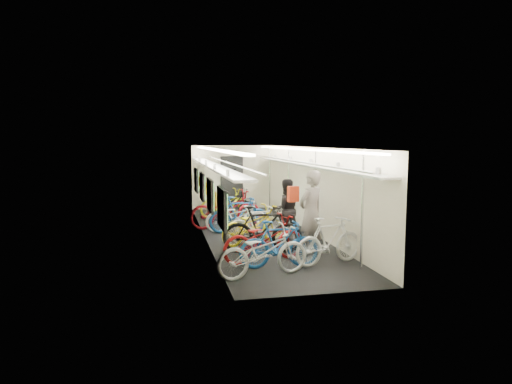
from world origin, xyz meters
name	(u,v)px	position (x,y,z in m)	size (l,w,h in m)	color
train_car_shell	(242,173)	(-0.36, 0.71, 1.66)	(10.00, 10.00, 10.00)	black
bicycle_0	(263,252)	(-0.76, -3.83, 0.49)	(0.65, 1.87, 0.98)	silver
bicycle_1	(279,244)	(-0.31, -3.31, 0.49)	(0.46, 1.64, 0.99)	#19529B
bicycle_2	(264,239)	(-0.50, -2.78, 0.50)	(0.66, 1.90, 1.00)	maroon
bicycle_3	(263,230)	(-0.37, -2.04, 0.55)	(0.52, 1.83, 1.10)	black
bicycle_4	(253,225)	(-0.40, -1.06, 0.48)	(0.64, 1.83, 0.96)	yellow
bicycle_5	(257,224)	(-0.28, -0.93, 0.48)	(0.45, 1.61, 0.97)	silver
bicycle_6	(237,216)	(-0.56, 0.38, 0.47)	(0.62, 1.77, 0.93)	silver
bicycle_7	(239,214)	(-0.49, 0.42, 0.52)	(0.48, 1.72, 1.03)	navy
bicycle_8	(226,209)	(-0.77, 1.13, 0.56)	(0.75, 2.14, 1.13)	maroon
bicycle_9	(233,206)	(-0.39, 2.32, 0.49)	(0.46, 1.63, 0.98)	black
bicycle_10	(225,203)	(-0.52, 3.22, 0.47)	(0.63, 1.79, 0.94)	gold
bicycle_11	(329,241)	(0.78, -3.26, 0.51)	(0.48, 1.68, 1.01)	silver
bicycle_12	(232,202)	(-0.24, 3.41, 0.47)	(0.63, 1.80, 0.94)	slate
passenger_near	(311,213)	(0.67, -2.39, 0.96)	(0.70, 0.46, 1.92)	gray
passenger_mid	(286,209)	(0.54, -0.73, 0.80)	(0.77, 0.60, 1.59)	black
backpack	(293,194)	(0.53, -1.43, 1.28)	(0.26, 0.14, 0.38)	red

